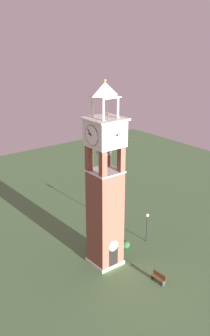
% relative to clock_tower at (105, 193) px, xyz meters
% --- Properties ---
extents(ground, '(80.00, 80.00, 0.00)m').
position_rel_clock_tower_xyz_m(ground, '(-0.00, 0.00, -7.77)').
color(ground, '#517547').
extents(clock_tower, '(3.32, 3.32, 18.64)m').
position_rel_clock_tower_xyz_m(clock_tower, '(0.00, 0.00, 0.00)').
color(clock_tower, brown).
rests_on(clock_tower, ground).
extents(park_bench, '(0.47, 1.61, 0.95)m').
position_rel_clock_tower_xyz_m(park_bench, '(1.97, -5.78, -7.29)').
color(park_bench, brown).
rests_on(park_bench, ground).
extents(lamp_post, '(0.36, 0.36, 3.45)m').
position_rel_clock_tower_xyz_m(lamp_post, '(6.27, 0.39, -5.34)').
color(lamp_post, black).
rests_on(lamp_post, ground).
extents(trash_bin, '(0.52, 0.52, 0.80)m').
position_rel_clock_tower_xyz_m(trash_bin, '(3.85, 3.15, -7.37)').
color(trash_bin, '#4C4C51').
rests_on(trash_bin, ground).
extents(shrub_near_entry, '(1.00, 1.00, 0.86)m').
position_rel_clock_tower_xyz_m(shrub_near_entry, '(3.43, 0.76, -7.34)').
color(shrub_near_entry, '#28562D').
rests_on(shrub_near_entry, ground).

